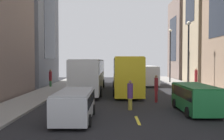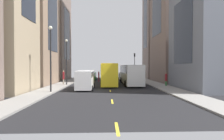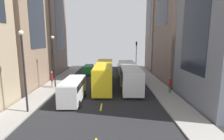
{
  "view_description": "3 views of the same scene",
  "coord_description": "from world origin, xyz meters",
  "views": [
    {
      "loc": [
        -1.38,
        -27.12,
        3.2
      ],
      "look_at": [
        -1.33,
        0.1,
        2.22
      ],
      "focal_mm": 39.36,
      "sensor_mm": 36.0,
      "label": 1
    },
    {
      "loc": [
        0.56,
        29.86,
        3.08
      ],
      "look_at": [
        -0.51,
        -1.24,
        2.53
      ],
      "focal_mm": 28.81,
      "sensor_mm": 36.0,
      "label": 2
    },
    {
      "loc": [
        -1.11,
        24.59,
        7.02
      ],
      "look_at": [
        -1.17,
        -2.24,
        2.4
      ],
      "focal_mm": 28.06,
      "sensor_mm": 36.0,
      "label": 3
    }
  ],
  "objects": [
    {
      "name": "sidewalk_east",
      "position": [
        8.03,
        0.0,
        0.07
      ],
      "size": [
        2.95,
        44.0,
        0.15
      ],
      "primitive_type": "cube",
      "color": "gray",
      "rests_on": "ground"
    },
    {
      "name": "streetlamp_far",
      "position": [
        7.06,
        -0.01,
        4.68
      ],
      "size": [
        0.44,
        0.44,
        7.45
      ],
      "color": "black",
      "rests_on": "ground"
    },
    {
      "name": "car_silver_0",
      "position": [
        -3.4,
        -13.94,
        0.95
      ],
      "size": [
        1.99,
        4.53,
        1.6
      ],
      "color": "#B7BABF",
      "rests_on": "ground"
    },
    {
      "name": "car_green_1",
      "position": [
        3.82,
        -11.9,
        1.01
      ],
      "size": [
        2.01,
        4.66,
        1.72
      ],
      "color": "#1E7238",
      "rests_on": "ground"
    },
    {
      "name": "pedestrian_waiting_curb",
      "position": [
        -8.79,
        2.32,
        1.24
      ],
      "size": [
        0.36,
        0.36,
        2.06
      ],
      "rotation": [
        0.0,
        0.0,
        0.17
      ],
      "color": "#336B38",
      "rests_on": "ground"
    },
    {
      "name": "ground_plane",
      "position": [
        0.0,
        0.0,
        0.0
      ],
      "size": [
        43.02,
        43.02,
        0.0
      ],
      "primitive_type": "plane",
      "color": "black"
    },
    {
      "name": "building_east_0",
      "position": [
        12.99,
        -12.89,
        10.62
      ],
      "size": [
        6.62,
        10.3,
        21.23
      ],
      "color": "#7A665B",
      "rests_on": "ground"
    },
    {
      "name": "city_bus_white",
      "position": [
        -3.72,
        -1.4,
        2.01
      ],
      "size": [
        2.8,
        12.62,
        3.35
      ],
      "color": "silver",
      "rests_on": "ground"
    },
    {
      "name": "lane_stripe_0",
      "position": [
        0.0,
        -21.0,
        0.01
      ],
      "size": [
        0.16,
        2.0,
        0.01
      ],
      "primitive_type": "cube",
      "color": "yellow",
      "rests_on": "ground"
    },
    {
      "name": "lane_stripe_1",
      "position": [
        0.0,
        -14.0,
        0.01
      ],
      "size": [
        0.16,
        2.0,
        0.01
      ],
      "primitive_type": "cube",
      "color": "yellow",
      "rests_on": "ground"
    },
    {
      "name": "pedestrian_walking_far",
      "position": [
        2.05,
        -8.15,
        1.15
      ],
      "size": [
        0.29,
        0.29,
        2.12
      ],
      "rotation": [
        0.0,
        0.0,
        5.58
      ],
      "color": "maroon",
      "rests_on": "ground"
    },
    {
      "name": "pedestrian_crossing_near",
      "position": [
        -0.19,
        -11.12,
        1.03
      ],
      "size": [
        0.37,
        0.37,
        1.95
      ],
      "rotation": [
        0.0,
        0.0,
        4.17
      ],
      "color": "gold",
      "rests_on": "ground"
    },
    {
      "name": "pedestrian_crossing_mid",
      "position": [
        7.71,
        -0.66,
        1.4
      ],
      "size": [
        0.32,
        0.32,
        2.32
      ],
      "rotation": [
        0.0,
        0.0,
        4.85
      ],
      "color": "gray",
      "rests_on": "ground"
    },
    {
      "name": "lane_stripe_4",
      "position": [
        0.0,
        7.0,
        0.01
      ],
      "size": [
        0.16,
        2.0,
        0.01
      ],
      "primitive_type": "cube",
      "color": "yellow",
      "rests_on": "ground"
    },
    {
      "name": "lane_stripe_3",
      "position": [
        0.0,
        0.0,
        0.01
      ],
      "size": [
        0.16,
        2.0,
        0.01
      ],
      "primitive_type": "cube",
      "color": "yellow",
      "rests_on": "ground"
    },
    {
      "name": "sidewalk_west",
      "position": [
        -8.03,
        0.0,
        0.07
      ],
      "size": [
        2.95,
        44.0,
        0.15
      ],
      "primitive_type": "cube",
      "color": "gray",
      "rests_on": "ground"
    },
    {
      "name": "streetlamp_near",
      "position": [
        7.06,
        8.5,
        4.83
      ],
      "size": [
        0.44,
        0.44,
        7.73
      ],
      "color": "black",
      "rests_on": "ground"
    },
    {
      "name": "streetcar_yellow",
      "position": [
        0.05,
        -1.49,
        2.12
      ],
      "size": [
        2.7,
        12.58,
        3.59
      ],
      "color": "yellow",
      "rests_on": "ground"
    },
    {
      "name": "lane_stripe_2",
      "position": [
        0.0,
        -7.0,
        0.01
      ],
      "size": [
        0.16,
        2.0,
        0.01
      ],
      "primitive_type": "cube",
      "color": "yellow",
      "rests_on": "ground"
    },
    {
      "name": "delivery_van_white",
      "position": [
        3.35,
        5.18,
        1.52
      ],
      "size": [
        2.25,
        6.06,
        2.58
      ],
      "color": "white",
      "rests_on": "ground"
    },
    {
      "name": "traffic_light_near_corner",
      "position": [
        -6.96,
        -16.89,
        4.62
      ],
      "size": [
        0.32,
        0.44,
        6.49
      ],
      "color": "black",
      "rests_on": "ground"
    }
  ]
}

